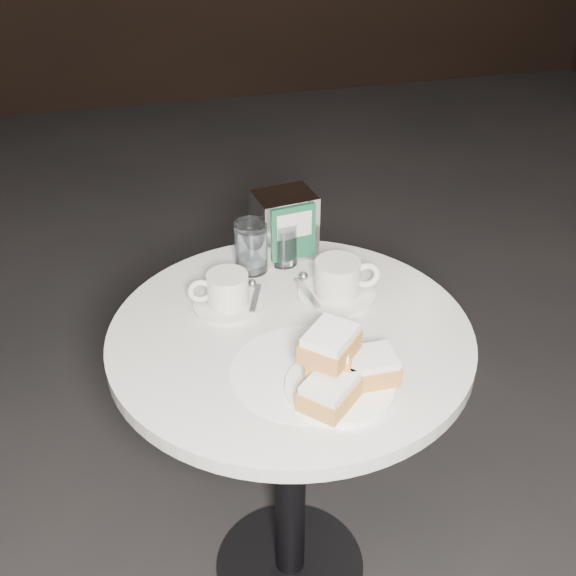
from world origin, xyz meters
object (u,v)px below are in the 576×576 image
(cafe_table, at_px, (290,407))
(coffee_cup_right, at_px, (338,282))
(napkin_dispenser, at_px, (285,225))
(water_glass_left, at_px, (251,248))
(coffee_cup_left, at_px, (227,293))
(water_glass_right, at_px, (284,243))
(beignet_plate, at_px, (340,370))

(cafe_table, distance_m, coffee_cup_right, 0.28)
(napkin_dispenser, bearing_deg, water_glass_left, -158.63)
(coffee_cup_left, bearing_deg, water_glass_right, 46.98)
(coffee_cup_right, bearing_deg, water_glass_right, 123.20)
(beignet_plate, height_order, napkin_dispenser, napkin_dispenser)
(cafe_table, xyz_separation_m, beignet_plate, (0.04, -0.18, 0.24))
(coffee_cup_right, relative_size, water_glass_left, 1.58)
(cafe_table, relative_size, beignet_plate, 2.97)
(cafe_table, distance_m, water_glass_left, 0.35)
(coffee_cup_left, xyz_separation_m, napkin_dispenser, (0.16, 0.17, 0.04))
(coffee_cup_right, xyz_separation_m, water_glass_right, (-0.07, 0.16, 0.01))
(water_glass_right, bearing_deg, coffee_cup_left, -137.91)
(coffee_cup_left, height_order, napkin_dispenser, napkin_dispenser)
(cafe_table, bearing_deg, coffee_cup_left, 132.68)
(cafe_table, relative_size, water_glass_right, 7.50)
(coffee_cup_left, bearing_deg, coffee_cup_right, -0.51)
(coffee_cup_left, bearing_deg, water_glass_left, 63.51)
(beignet_plate, bearing_deg, coffee_cup_left, 115.46)
(coffee_cup_left, xyz_separation_m, water_glass_left, (0.08, 0.12, 0.02))
(cafe_table, xyz_separation_m, coffee_cup_right, (0.12, 0.09, 0.23))
(coffee_cup_left, bearing_deg, beignet_plate, -59.64)
(cafe_table, height_order, beignet_plate, beignet_plate)
(coffee_cup_right, bearing_deg, water_glass_left, 143.39)
(beignet_plate, xyz_separation_m, coffee_cup_left, (-0.14, 0.29, -0.01))
(coffee_cup_left, height_order, water_glass_left, water_glass_left)
(coffee_cup_left, distance_m, water_glass_right, 0.20)
(coffee_cup_right, bearing_deg, cafe_table, -136.08)
(coffee_cup_left, distance_m, napkin_dispenser, 0.24)
(beignet_plate, distance_m, coffee_cup_left, 0.33)
(cafe_table, height_order, coffee_cup_left, coffee_cup_left)
(coffee_cup_left, xyz_separation_m, water_glass_right, (0.15, 0.13, 0.02))
(coffee_cup_right, height_order, water_glass_left, water_glass_left)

